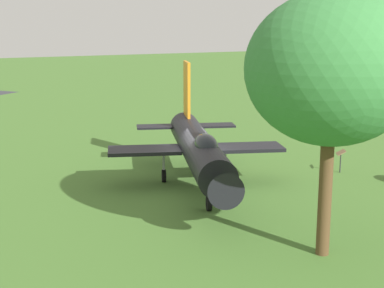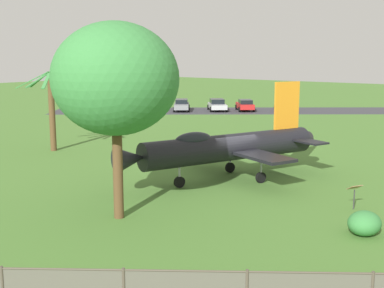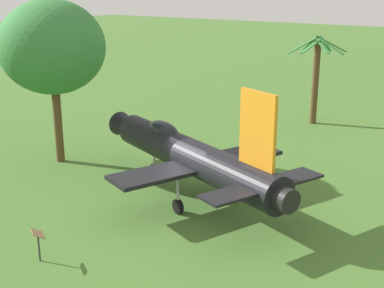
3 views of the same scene
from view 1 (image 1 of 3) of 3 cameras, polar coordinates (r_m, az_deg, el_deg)
name	(u,v)px [view 1 (image 1 of 3)]	position (r m, az deg, el deg)	size (l,w,h in m)	color
ground_plane	(198,187)	(25.48, 0.58, -4.39)	(200.00, 200.00, 0.00)	#47722D
display_jet	(199,148)	(24.67, 0.70, -0.38)	(8.00, 12.22, 5.34)	black
shade_tree	(332,69)	(17.54, 13.87, 7.30)	(5.26, 5.20, 8.23)	brown
info_plaque	(341,156)	(28.70, 14.75, -1.14)	(0.64, 0.72, 1.14)	#333333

